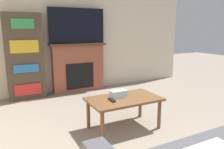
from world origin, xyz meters
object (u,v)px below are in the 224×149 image
object	(u,v)px
coffee_table	(124,102)
tv	(77,26)
bookshelf	(25,57)
fireplace	(78,67)

from	to	relation	value
coffee_table	tv	bearing A→B (deg)	88.26
tv	bookshelf	xyz separation A→B (m)	(-1.10, -0.00, -0.60)
tv	bookshelf	bearing A→B (deg)	-179.87
tv	bookshelf	world-z (taller)	tv
coffee_table	bookshelf	distance (m)	2.38
bookshelf	tv	bearing A→B (deg)	0.13
fireplace	tv	bearing A→B (deg)	-90.00
bookshelf	coffee_table	bearing A→B (deg)	-63.74
tv	fireplace	bearing A→B (deg)	90.00
fireplace	coffee_table	distance (m)	2.13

